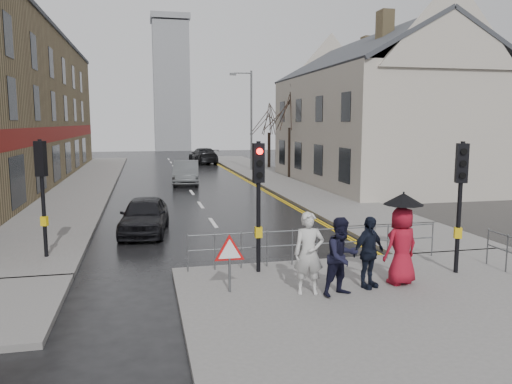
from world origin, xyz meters
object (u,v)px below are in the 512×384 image
pedestrian_with_umbrella (402,237)px  car_parked (144,215)px  pedestrian_d (368,252)px  pedestrian_a (309,253)px  car_mid (186,172)px  pedestrian_b (342,257)px

pedestrian_with_umbrella → car_parked: 9.75m
car_parked → pedestrian_d: bearing=-49.6°
pedestrian_a → car_mid: (-0.91, 22.30, -0.32)m
pedestrian_with_umbrella → pedestrian_d: size_ratio=1.30×
car_parked → car_mid: 14.73m
pedestrian_d → car_parked: pedestrian_d is taller
car_mid → pedestrian_d: bearing=-77.8°
pedestrian_with_umbrella → car_parked: pedestrian_with_umbrella is taller
pedestrian_a → pedestrian_b: (0.69, -0.27, -0.05)m
pedestrian_a → pedestrian_b: 0.74m
pedestrian_a → pedestrian_with_umbrella: size_ratio=0.85×
pedestrian_d → car_mid: size_ratio=0.37×
car_parked → car_mid: bearing=86.3°
car_mid → pedestrian_b: bearing=-80.0°
car_parked → pedestrian_with_umbrella: bearing=-45.0°
pedestrian_with_umbrella → car_mid: 22.38m
pedestrian_b → car_mid: pedestrian_b is taller
pedestrian_d → car_mid: 22.33m
pedestrian_a → pedestrian_d: (1.51, 0.10, -0.09)m
pedestrian_with_umbrella → car_parked: bearing=128.2°
car_mid → pedestrian_with_umbrella: bearing=-75.5°
pedestrian_a → car_mid: size_ratio=0.41×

